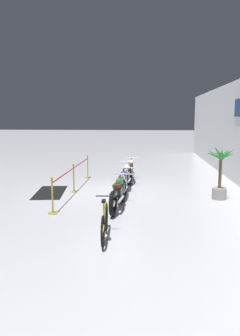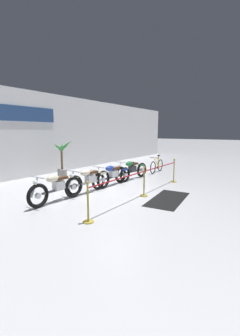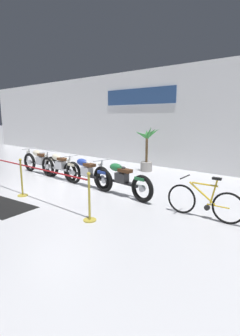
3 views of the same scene
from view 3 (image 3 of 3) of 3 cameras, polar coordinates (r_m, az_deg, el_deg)
name	(u,v)px [view 3 (image 3 of 3)]	position (r m, az deg, el deg)	size (l,w,h in m)	color
ground_plane	(59,187)	(8.49, -13.18, -3.96)	(120.00, 120.00, 0.00)	silver
back_wall	(151,118)	(11.96, 6.86, 10.73)	(28.00, 0.29, 4.20)	white
motorcycle_cream_0	(40,162)	(10.50, -17.02, 1.33)	(2.22, 0.62, 0.95)	black
motorcycle_cream_1	(60,166)	(9.33, -12.98, 0.37)	(2.26, 0.62, 0.94)	black
motorcycle_blue_2	(86,172)	(8.26, -7.48, -0.91)	(2.37, 0.62, 0.91)	black
motorcycle_green_3	(120,179)	(7.24, 0.06, -2.48)	(2.32, 0.62, 0.94)	black
bicycle	(204,202)	(5.94, 17.81, -7.07)	(1.69, 0.48, 0.94)	black
potted_palm_left_of_row	(147,148)	(10.50, 5.86, 4.36)	(0.94, 0.94, 1.87)	gray
stanchion_far_left	(1,167)	(8.71, -24.53, 0.18)	(5.64, 0.28, 1.05)	gold
stanchion_mid_left	(22,183)	(7.72, -20.57, -3.15)	(0.28, 0.28, 1.05)	gold
stanchion_mid_right	(89,204)	(5.57, -6.68, -7.90)	(0.28, 0.28, 1.05)	gold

